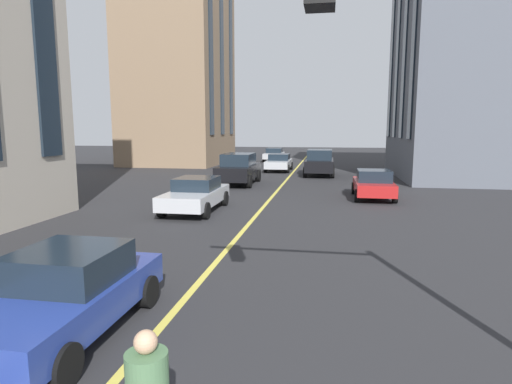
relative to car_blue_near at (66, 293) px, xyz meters
The scene contains 9 objects.
lane_centre_line 14.37m from the car_blue_near, ahead, with size 80.00×0.16×0.01m.
car_blue_near is the anchor object (origin of this frame).
car_red_far 16.34m from the car_blue_near, 22.69° to the right, with size 3.90×1.89×1.40m.
car_black_mid 19.21m from the car_blue_near, ahead, with size 4.70×2.14×1.88m.
car_silver_parked_a 38.51m from the car_blue_near, ahead, with size 4.40×1.95×1.37m.
car_silver_parked_b 10.61m from the car_blue_near, ahead, with size 4.40×1.95×1.37m.
car_silver_trailing 27.91m from the car_blue_near, ahead, with size 4.40×1.95×1.37m.
car_black_oncoming 25.28m from the car_blue_near, ahead, with size 4.70×2.14×1.88m.
building_left_far 37.01m from the car_blue_near, 16.75° to the left, with size 11.30×8.55×20.30m.
Camera 1 is at (-0.20, -2.75, 3.32)m, focal length 29.70 mm.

